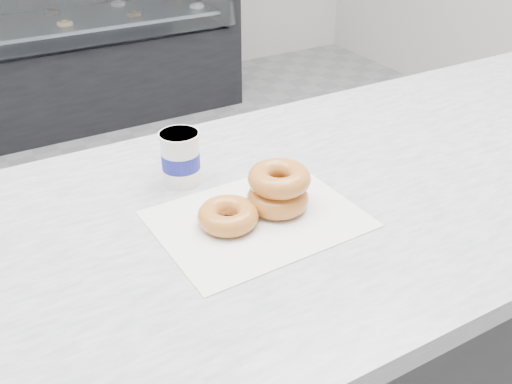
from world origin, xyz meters
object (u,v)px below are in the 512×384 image
at_px(counter, 274,375).
at_px(coffee_cup, 181,157).
at_px(donut_single, 228,216).
at_px(donut_stack, 278,188).
at_px(display_case, 25,41).

height_order(counter, coffee_cup, coffee_cup).
height_order(donut_single, donut_stack, donut_stack).
relative_size(counter, donut_stack, 19.82).
distance_m(donut_single, coffee_cup, 0.18).
height_order(display_case, coffee_cup, display_case).
height_order(counter, display_case, display_case).
distance_m(counter, donut_single, 0.48).
bearing_deg(display_case, donut_single, -92.28).
height_order(counter, donut_stack, donut_stack).
bearing_deg(coffee_cup, donut_stack, -52.69).
xyz_separation_m(display_case, donut_stack, (-0.01, -2.73, 0.45)).
bearing_deg(donut_single, coffee_cup, 92.67).
bearing_deg(coffee_cup, display_case, 91.70).
xyz_separation_m(counter, coffee_cup, (-0.12, 0.16, 0.50)).
relative_size(donut_single, coffee_cup, 1.01).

